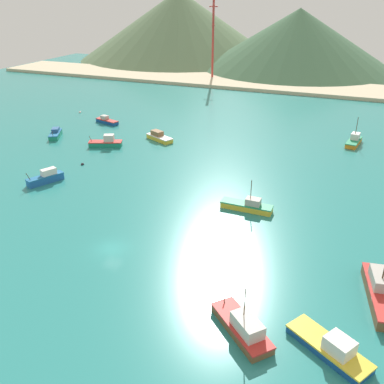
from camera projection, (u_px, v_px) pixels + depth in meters
The scene contains 17 objects.
ground at pixel (190, 174), 84.86m from camera, with size 260.00×280.00×0.50m.
fishing_boat_0 at pixel (107, 121), 115.78m from camera, with size 7.63×3.94×2.09m.
fishing_boat_1 at pixel (55, 134), 105.06m from camera, with size 5.18×7.08×2.47m.
fishing_boat_2 at pixel (331, 347), 42.15m from camera, with size 9.24×7.30×2.51m.
fishing_boat_3 at pixel (243, 327), 44.56m from camera, with size 8.36×7.96×6.03m.
fishing_boat_4 at pixel (380, 292), 49.56m from camera, with size 4.50×11.36×6.51m.
fishing_boat_5 at pixel (46, 178), 79.93m from camera, with size 4.71×7.14×2.96m.
fishing_boat_9 at pixel (248, 206), 70.01m from camera, with size 8.79×2.38×5.54m.
fishing_boat_12 at pixel (354, 141), 99.70m from camera, with size 3.65×7.99×6.68m.
fishing_boat_13 at pixel (159, 137), 102.68m from camera, with size 8.05×5.62×2.23m.
fishing_boat_15 at pixel (106, 142), 98.49m from camera, with size 8.07×5.24×2.89m.
buoy_0 at pixel (82, 164), 88.38m from camera, with size 0.67×0.67×0.67m.
buoy_1 at pixel (80, 112), 126.04m from camera, with size 0.80×0.80×0.80m.
beach_strip at pixel (279, 85), 160.04m from camera, with size 247.00×24.94×1.20m, color #C6B793.
hill_west at pixel (179, 25), 219.58m from camera, with size 105.24×105.24×33.89m.
hill_central at pixel (298, 40), 187.71m from camera, with size 90.27×90.27×26.61m.
radio_tower at pixel (213, 35), 165.12m from camera, with size 3.40×2.72×33.95m.
Camera 1 is at (29.58, -42.18, 33.37)m, focal length 38.97 mm.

